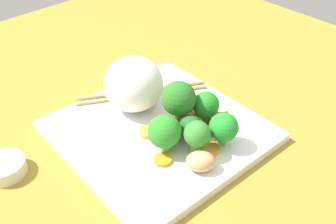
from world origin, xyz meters
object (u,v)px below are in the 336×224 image
(broccoli_floret_0, at_px, (206,106))
(carrot_slice_3, at_px, (163,160))
(chopstick_pair, at_px, (142,92))
(rice_mound, at_px, (134,84))
(sauce_cup, at_px, (4,167))
(square_plate, at_px, (159,131))

(broccoli_floret_0, height_order, carrot_slice_3, broccoli_floret_0)
(chopstick_pair, bearing_deg, carrot_slice_3, 89.23)
(rice_mound, relative_size, sauce_cup, 1.61)
(rice_mound, distance_m, chopstick_pair, 0.05)
(rice_mound, xyz_separation_m, carrot_slice_3, (0.05, 0.12, -0.04))
(rice_mound, bearing_deg, carrot_slice_3, 67.29)
(broccoli_floret_0, xyz_separation_m, carrot_slice_3, (0.10, 0.02, -0.03))
(chopstick_pair, bearing_deg, rice_mound, 59.76)
(square_plate, bearing_deg, chopstick_pair, -114.77)
(rice_mound, bearing_deg, broccoli_floret_0, 116.42)
(rice_mound, xyz_separation_m, sauce_cup, (0.21, -0.02, -0.05))
(square_plate, distance_m, broccoli_floret_0, 0.08)
(chopstick_pair, height_order, sauce_cup, same)
(square_plate, relative_size, sauce_cup, 4.79)
(broccoli_floret_0, bearing_deg, sauce_cup, -24.84)
(rice_mound, relative_size, broccoli_floret_0, 1.70)
(square_plate, relative_size, chopstick_pair, 1.37)
(broccoli_floret_0, bearing_deg, carrot_slice_3, 9.89)
(rice_mound, relative_size, carrot_slice_3, 3.70)
(rice_mound, distance_m, sauce_cup, 0.22)
(broccoli_floret_0, height_order, sauce_cup, broccoli_floret_0)
(square_plate, bearing_deg, sauce_cup, -22.36)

